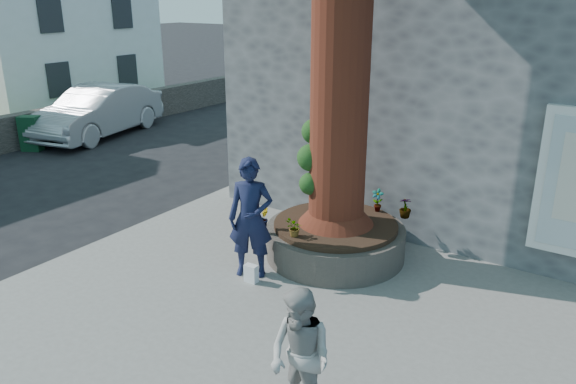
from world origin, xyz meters
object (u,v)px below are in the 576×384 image
Objects in this scene: car_silver at (98,111)px; a_board_sign at (31,133)px; planter at (335,240)px; woman at (300,357)px; man at (251,218)px.

car_silver is 2.28m from a_board_sign.
a_board_sign is at bearing 173.04° from planter.
planter is 0.48× the size of car_silver.
car_silver is 4.77× the size of a_board_sign.
woman is 13.27m from a_board_sign.
woman reaches higher than car_silver.
man is 1.27× the size of woman.
a_board_sign is at bearing 138.83° from man.
man is at bearing -42.28° from a_board_sign.
a_board_sign is (-10.75, 1.31, 0.09)m from planter.
a_board_sign is (-9.99, 2.61, -0.56)m from man.
woman reaches higher than planter.
woman is 0.31× the size of car_silver.
woman is 14.12m from car_silver.
car_silver is at bearing 161.37° from planter.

